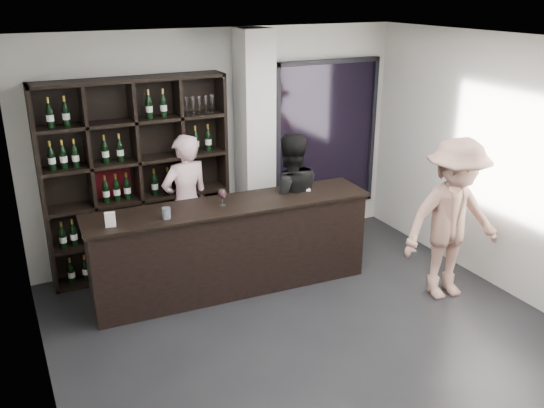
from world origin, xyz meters
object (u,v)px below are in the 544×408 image
wine_shelf (138,179)px  taster_black (289,202)px  customer (453,220)px  tasting_counter (232,247)px  taster_pink (186,203)px

wine_shelf → taster_black: wine_shelf is taller
wine_shelf → customer: size_ratio=1.29×
wine_shelf → taster_black: (1.67, -0.72, -0.33)m
taster_black → wine_shelf: bearing=-12.2°
taster_black → tasting_counter: bearing=25.8°
wine_shelf → tasting_counter: bearing=-49.8°
wine_shelf → customer: 3.67m
taster_pink → taster_black: size_ratio=1.00×
tasting_counter → customer: customer is taller
tasting_counter → customer: bearing=-26.6°
tasting_counter → customer: size_ratio=1.75×
wine_shelf → tasting_counter: size_ratio=0.74×
taster_pink → customer: bearing=129.5°
taster_pink → customer: customer is taller
taster_pink → wine_shelf: bearing=-28.3°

